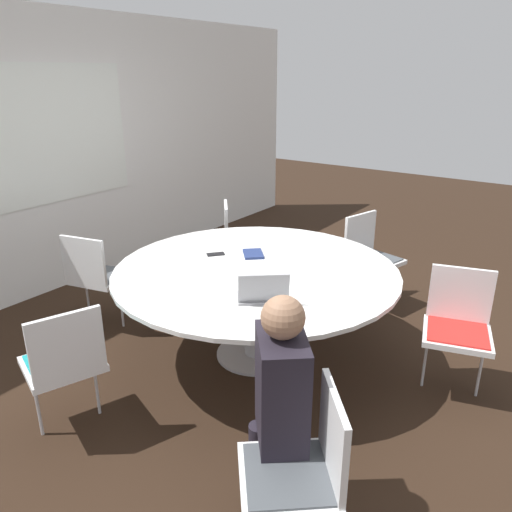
{
  "coord_description": "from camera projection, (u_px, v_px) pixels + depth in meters",
  "views": [
    {
      "loc": [
        -2.82,
        -2.0,
        2.14
      ],
      "look_at": [
        0.0,
        0.0,
        0.84
      ],
      "focal_mm": 35.0,
      "sensor_mm": 36.0,
      "label": 1
    }
  ],
  "objects": [
    {
      "name": "chair_1",
      "position": [
        458.0,
        321.0,
        3.42
      ],
      "size": [
        0.52,
        0.54,
        0.86
      ],
      "rotation": [
        0.0,
        0.0,
        8.13
      ],
      "color": "white",
      "rests_on": "ground_plane"
    },
    {
      "name": "laptop",
      "position": [
        263.0,
        293.0,
        3.18
      ],
      "size": [
        0.38,
        0.39,
        0.21
      ],
      "rotation": [
        0.0,
        0.0,
        2.27
      ],
      "color": "#99999E",
      "rests_on": "conference_table"
    },
    {
      "name": "ground_plane",
      "position": [
        256.0,
        354.0,
        3.99
      ],
      "size": [
        16.0,
        16.0,
        0.0
      ],
      "primitive_type": "plane",
      "color": "black"
    },
    {
      "name": "conference_table",
      "position": [
        256.0,
        280.0,
        3.76
      ],
      "size": [
        2.13,
        2.13,
        0.74
      ],
      "color": "#B7B7BC",
      "rests_on": "ground_plane"
    },
    {
      "name": "wall_back",
      "position": [
        49.0,
        155.0,
        4.85
      ],
      "size": [
        8.0,
        0.07,
        2.7
      ],
      "color": "silver",
      "rests_on": "ground_plane"
    },
    {
      "name": "spiral_notebook",
      "position": [
        253.0,
        254.0,
        4.0
      ],
      "size": [
        0.26,
        0.25,
        0.02
      ],
      "color": "navy",
      "rests_on": "conference_table"
    },
    {
      "name": "chair_4",
      "position": [
        95.0,
        272.0,
        4.25
      ],
      "size": [
        0.51,
        0.53,
        0.86
      ],
      "rotation": [
        0.0,
        0.0,
        11.23
      ],
      "color": "white",
      "rests_on": "ground_plane"
    },
    {
      "name": "cell_phone",
      "position": [
        216.0,
        254.0,
        4.01
      ],
      "size": [
        0.15,
        0.14,
        0.01
      ],
      "color": "black",
      "rests_on": "conference_table"
    },
    {
      "name": "person_0",
      "position": [
        278.0,
        394.0,
        2.33
      ],
      "size": [
        0.42,
        0.4,
        1.21
      ],
      "rotation": [
        0.0,
        0.0,
        6.98
      ],
      "color": "#231E28",
      "rests_on": "ground_plane"
    },
    {
      "name": "chair_5",
      "position": [
        64.0,
        358.0,
        2.98
      ],
      "size": [
        0.56,
        0.54,
        0.86
      ],
      "rotation": [
        0.0,
        0.0,
        12.22
      ],
      "color": "white",
      "rests_on": "ground_plane"
    },
    {
      "name": "chair_3",
      "position": [
        239.0,
        236.0,
        5.15
      ],
      "size": [
        0.61,
        0.6,
        0.86
      ],
      "rotation": [
        0.0,
        0.0,
        10.12
      ],
      "color": "white",
      "rests_on": "ground_plane"
    },
    {
      "name": "chair_2",
      "position": [
        369.0,
        252.0,
        4.72
      ],
      "size": [
        0.54,
        0.52,
        0.86
      ],
      "rotation": [
        0.0,
        0.0,
        9.16
      ],
      "color": "white",
      "rests_on": "ground_plane"
    },
    {
      "name": "handbag",
      "position": [
        332.0,
        275.0,
        5.16
      ],
      "size": [
        0.36,
        0.16,
        0.28
      ],
      "color": "#513319",
      "rests_on": "ground_plane"
    },
    {
      "name": "chair_0",
      "position": [
        303.0,
        464.0,
        2.18
      ],
      "size": [
        0.61,
        0.6,
        0.86
      ],
      "rotation": [
        0.0,
        0.0,
        6.98
      ],
      "color": "white",
      "rests_on": "ground_plane"
    }
  ]
}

